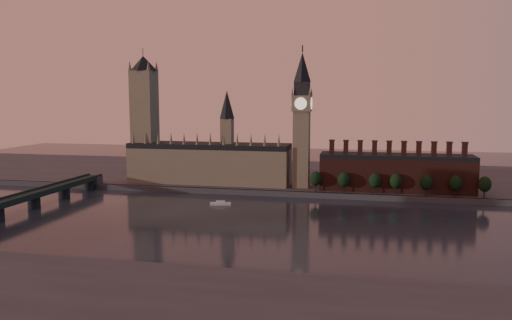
# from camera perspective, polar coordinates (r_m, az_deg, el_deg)

# --- Properties ---
(ground) EXTENTS (900.00, 900.00, 0.00)m
(ground) POSITION_cam_1_polar(r_m,az_deg,el_deg) (282.06, 0.41, -7.68)
(ground) COLOR black
(ground) RESTS_ON ground
(north_bank) EXTENTS (900.00, 182.00, 4.00)m
(north_bank) POSITION_cam_1_polar(r_m,az_deg,el_deg) (454.02, 4.93, -1.82)
(north_bank) COLOR #47474C
(north_bank) RESTS_ON ground
(palace_of_westminster) EXTENTS (130.00, 30.30, 74.00)m
(palace_of_westminster) POSITION_cam_1_polar(r_m,az_deg,el_deg) (403.43, -5.28, -0.12)
(palace_of_westminster) COLOR #776F55
(palace_of_westminster) RESTS_ON north_bank
(victoria_tower) EXTENTS (24.00, 24.00, 108.00)m
(victoria_tower) POSITION_cam_1_polar(r_m,az_deg,el_deg) (420.50, -12.61, 5.15)
(victoria_tower) COLOR #776F55
(victoria_tower) RESTS_ON north_bank
(big_ben) EXTENTS (15.00, 15.00, 107.00)m
(big_ben) POSITION_cam_1_polar(r_m,az_deg,el_deg) (380.19, 5.25, 4.77)
(big_ben) COLOR #776F55
(big_ben) RESTS_ON north_bank
(chimney_block) EXTENTS (110.00, 25.00, 37.00)m
(chimney_block) POSITION_cam_1_polar(r_m,az_deg,el_deg) (381.91, 15.67, -1.33)
(chimney_block) COLOR #4D251D
(chimney_block) RESTS_ON north_bank
(embankment_tree_0) EXTENTS (8.60, 8.60, 14.88)m
(embankment_tree_0) POSITION_cam_1_polar(r_m,az_deg,el_deg) (367.55, 6.83, -2.12)
(embankment_tree_0) COLOR black
(embankment_tree_0) RESTS_ON north_bank
(embankment_tree_1) EXTENTS (8.60, 8.60, 14.88)m
(embankment_tree_1) POSITION_cam_1_polar(r_m,az_deg,el_deg) (365.84, 9.99, -2.22)
(embankment_tree_1) COLOR black
(embankment_tree_1) RESTS_ON north_bank
(embankment_tree_2) EXTENTS (8.60, 8.60, 14.88)m
(embankment_tree_2) POSITION_cam_1_polar(r_m,az_deg,el_deg) (366.07, 13.43, -2.31)
(embankment_tree_2) COLOR black
(embankment_tree_2) RESTS_ON north_bank
(embankment_tree_3) EXTENTS (8.60, 8.60, 14.88)m
(embankment_tree_3) POSITION_cam_1_polar(r_m,az_deg,el_deg) (367.78, 15.69, -2.33)
(embankment_tree_3) COLOR black
(embankment_tree_3) RESTS_ON north_bank
(embankment_tree_4) EXTENTS (8.60, 8.60, 14.88)m
(embankment_tree_4) POSITION_cam_1_polar(r_m,az_deg,el_deg) (368.58, 18.88, -2.43)
(embankment_tree_4) COLOR black
(embankment_tree_4) RESTS_ON north_bank
(embankment_tree_5) EXTENTS (8.60, 8.60, 14.88)m
(embankment_tree_5) POSITION_cam_1_polar(r_m,az_deg,el_deg) (372.27, 21.83, -2.47)
(embankment_tree_5) COLOR black
(embankment_tree_5) RESTS_ON north_bank
(embankment_tree_6) EXTENTS (8.60, 8.60, 14.88)m
(embankment_tree_6) POSITION_cam_1_polar(r_m,az_deg,el_deg) (374.87, 24.68, -2.54)
(embankment_tree_6) COLOR black
(embankment_tree_6) RESTS_ON north_bank
(westminster_bridge) EXTENTS (14.00, 200.00, 11.55)m
(westminster_bridge) POSITION_cam_1_polar(r_m,az_deg,el_deg) (343.68, -25.99, -4.46)
(westminster_bridge) COLOR black
(westminster_bridge) RESTS_ON ground
(river_boat) EXTENTS (14.63, 6.69, 2.82)m
(river_boat) POSITION_cam_1_polar(r_m,az_deg,el_deg) (339.90, -4.07, -4.97)
(river_boat) COLOR silver
(river_boat) RESTS_ON ground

